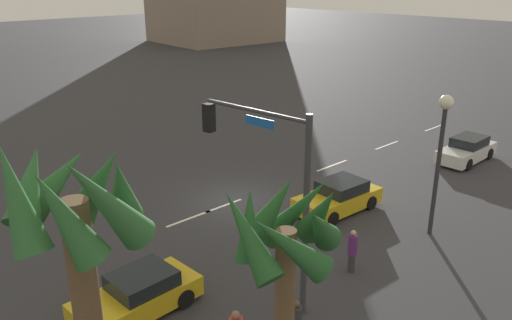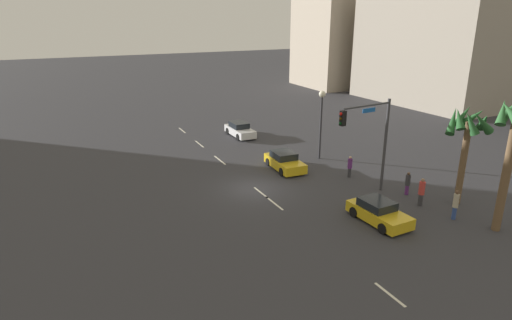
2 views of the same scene
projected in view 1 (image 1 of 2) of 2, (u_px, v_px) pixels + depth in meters
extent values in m
plane|color=#333338|center=(238.00, 201.00, 24.38)|extent=(220.00, 220.00, 0.00)
cube|color=silver|center=(433.00, 128.00, 35.85)|extent=(2.25, 0.14, 0.01)
cube|color=silver|center=(387.00, 145.00, 32.24)|extent=(2.42, 0.14, 0.01)
cube|color=silver|center=(332.00, 166.00, 28.82)|extent=(2.56, 0.14, 0.01)
cube|color=silver|center=(224.00, 206.00, 23.83)|extent=(2.12, 0.14, 0.01)
cube|color=silver|center=(189.00, 219.00, 22.57)|extent=(2.35, 0.14, 0.01)
cube|color=silver|center=(466.00, 152.00, 29.43)|extent=(4.27, 1.73, 0.70)
cube|color=black|center=(470.00, 141.00, 29.39)|extent=(2.05, 1.50, 0.53)
cylinder|color=black|center=(468.00, 164.00, 28.10)|extent=(0.64, 0.23, 0.64)
cylinder|color=black|center=(441.00, 157.00, 29.19)|extent=(0.64, 0.23, 0.64)
cylinder|color=black|center=(489.00, 154.00, 29.80)|extent=(0.64, 0.23, 0.64)
cylinder|color=black|center=(463.00, 147.00, 30.89)|extent=(0.64, 0.23, 0.64)
cube|color=gold|center=(337.00, 200.00, 23.21)|extent=(4.22, 2.08, 0.70)
cube|color=black|center=(342.00, 186.00, 23.15)|extent=(2.07, 1.73, 0.53)
cylinder|color=black|center=(332.00, 219.00, 21.88)|extent=(0.65, 0.26, 0.64)
cylinder|color=black|center=(303.00, 205.00, 23.14)|extent=(0.65, 0.26, 0.64)
cylinder|color=black|center=(371.00, 203.00, 23.40)|extent=(0.65, 0.26, 0.64)
cylinder|color=black|center=(342.00, 191.00, 24.67)|extent=(0.65, 0.26, 0.64)
cube|color=gold|center=(137.00, 299.00, 16.16)|extent=(4.05, 1.95, 0.67)
cube|color=black|center=(142.00, 280.00, 16.12)|extent=(1.97, 1.65, 0.50)
cylinder|color=black|center=(88.00, 309.00, 15.96)|extent=(0.65, 0.25, 0.64)
cylinder|color=black|center=(185.00, 298.00, 16.48)|extent=(0.65, 0.25, 0.64)
cylinder|color=black|center=(155.00, 278.00, 17.60)|extent=(0.65, 0.25, 0.64)
cylinder|color=#38383D|center=(306.00, 220.00, 15.25)|extent=(0.20, 0.20, 6.49)
cylinder|color=#38383D|center=(255.00, 111.00, 15.48)|extent=(0.54, 4.03, 0.12)
cube|color=black|center=(209.00, 118.00, 16.93)|extent=(0.35, 0.35, 0.95)
sphere|color=red|center=(205.00, 108.00, 16.94)|extent=(0.20, 0.20, 0.20)
sphere|color=#392605|center=(205.00, 117.00, 17.04)|extent=(0.20, 0.20, 0.20)
sphere|color=black|center=(206.00, 126.00, 17.15)|extent=(0.20, 0.20, 0.20)
cube|color=#1959B2|center=(260.00, 122.00, 15.46)|extent=(0.15, 1.10, 0.28)
cylinder|color=#2D2D33|center=(437.00, 174.00, 20.41)|extent=(0.18, 0.18, 5.27)
sphere|color=#F2EACC|center=(446.00, 102.00, 19.42)|extent=(0.56, 0.56, 0.56)
cylinder|color=#333338|center=(351.00, 263.00, 18.47)|extent=(0.32, 0.32, 0.69)
cylinder|color=#59266B|center=(353.00, 245.00, 18.23)|extent=(0.42, 0.42, 0.75)
sphere|color=tan|center=(354.00, 233.00, 18.06)|extent=(0.20, 0.20, 0.20)
cylinder|color=#333338|center=(296.00, 318.00, 14.38)|extent=(0.47, 0.47, 0.74)
sphere|color=brown|center=(297.00, 304.00, 14.21)|extent=(0.20, 0.20, 0.20)
sphere|color=#8C664C|center=(236.00, 315.00, 13.39)|extent=(0.23, 0.23, 0.23)
cone|color=#2D6633|center=(17.00, 200.00, 7.25)|extent=(0.63, 1.19, 1.70)
cone|color=#2D6633|center=(65.00, 218.00, 7.17)|extent=(1.26, 1.06, 1.61)
cone|color=#2D6633|center=(106.00, 202.00, 7.27)|extent=(1.56, 0.75, 1.79)
cone|color=#2D6633|center=(122.00, 191.00, 7.99)|extent=(1.16, 1.41, 1.54)
cone|color=#2D6633|center=(97.00, 184.00, 8.56)|extent=(1.17, 1.36, 1.51)
cone|color=#2D6633|center=(57.00, 181.00, 8.30)|extent=(1.34, 0.61, 1.23)
cone|color=#2D6633|center=(30.00, 185.00, 7.80)|extent=(1.28, 1.32, 1.29)
cone|color=#235628|center=(248.00, 235.00, 9.33)|extent=(0.72, 1.80, 1.66)
cone|color=#235628|center=(289.00, 246.00, 9.14)|extent=(1.56, 1.49, 1.44)
cone|color=#235628|center=(320.00, 226.00, 9.58)|extent=(1.48, 1.03, 1.35)
cone|color=#235628|center=(320.00, 213.00, 10.17)|extent=(0.92, 1.43, 1.56)
cone|color=#235628|center=(296.00, 211.00, 10.80)|extent=(1.35, 1.68, 1.82)
cone|color=#235628|center=(274.00, 206.00, 10.47)|extent=(1.35, 1.00, 1.44)
cone|color=#235628|center=(249.00, 226.00, 9.93)|extent=(1.19, 1.20, 1.53)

